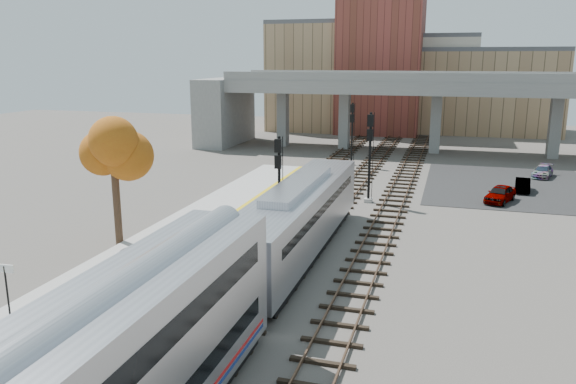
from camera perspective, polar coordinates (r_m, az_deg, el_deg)
The scene contains 16 objects.
ground at distance 27.89m, azimuth -3.97°, elevation -9.88°, with size 160.00×160.00×0.00m, color #47423D.
platform at distance 30.95m, azimuth -16.77°, elevation -7.68°, with size 4.50×60.00×0.35m, color #9E9E99.
yellow_strip at distance 29.93m, azimuth -13.72°, elevation -7.85°, with size 0.70×60.00×0.01m, color yellow.
tracks at distance 38.93m, azimuth 3.74°, elevation -2.94°, with size 10.70×95.00×0.25m.
overpass at distance 69.29m, azimuth 13.15°, elevation 8.75°, with size 54.00×12.00×9.50m.
buildings_far at distance 90.93m, azimuth 11.76°, elevation 11.15°, with size 43.00×21.00×20.60m.
parking_lot at distance 53.35m, azimuth 21.40°, elevation 0.58°, with size 14.00×18.00×0.04m, color black.
locomotive at distance 31.71m, azimuth 1.08°, elevation -2.58°, with size 3.02×19.05×4.10m.
signal_mast_near at distance 34.88m, azimuth -0.93°, elevation 0.21°, with size 0.60×0.64×6.40m.
signal_mast_mid at distance 43.81m, azimuth 8.28°, elevation 3.38°, with size 0.60×0.64×7.04m.
signal_mast_far at distance 59.41m, azimuth 6.50°, elevation 5.72°, with size 0.60×0.64×6.56m.
station_sign at distance 26.68m, azimuth -26.76°, elevation -7.88°, with size 0.90×0.10×2.27m.
tree at distance 34.02m, azimuth -17.38°, elevation 4.37°, with size 3.60×3.60×8.13m.
car_a at distance 46.94m, azimuth 20.75°, elevation -0.17°, with size 1.56×3.88×1.32m, color #99999E.
car_b at distance 51.43m, azimuth 22.74°, elevation 0.65°, with size 1.16×3.31×1.09m, color #99999E.
car_c at distance 58.48m, azimuth 24.45°, elevation 1.92°, with size 1.53×3.76×1.09m, color #99999E.
Camera 1 is at (9.07, -23.97, 11.01)m, focal length 35.00 mm.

